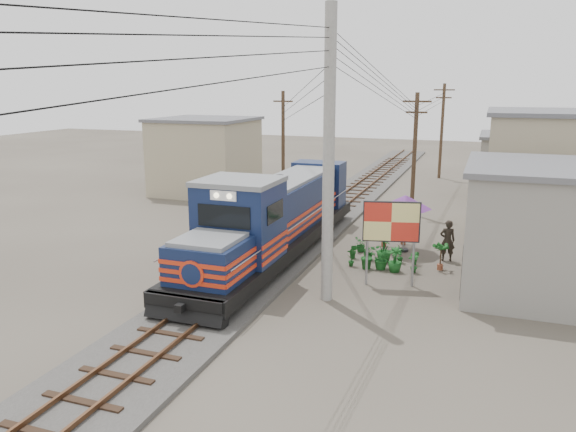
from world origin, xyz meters
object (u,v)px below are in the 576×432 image
at_px(locomotive, 275,219).
at_px(market_umbrella, 405,202).
at_px(billboard, 391,224).
at_px(vendor, 447,241).

height_order(locomotive, market_umbrella, locomotive).
bearing_deg(billboard, locomotive, 148.18).
height_order(market_umbrella, vendor, market_umbrella).
bearing_deg(locomotive, market_umbrella, 29.24).
bearing_deg(market_umbrella, vendor, -22.65).
relative_size(locomotive, billboard, 4.87).
bearing_deg(market_umbrella, billboard, -87.91).
relative_size(locomotive, vendor, 8.78).
bearing_deg(vendor, market_umbrella, -38.31).
height_order(billboard, vendor, billboard).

